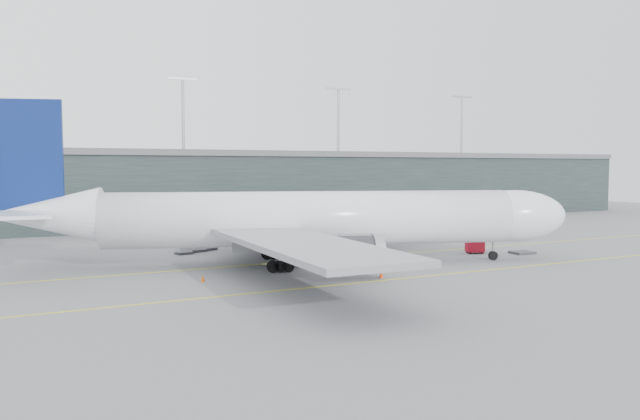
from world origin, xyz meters
name	(u,v)px	position (x,y,z in m)	size (l,w,h in m)	color
ground	(245,260)	(0.00, 0.00, 0.00)	(320.00, 320.00, 0.00)	slate
taxiline_a	(256,265)	(0.00, -4.00, 0.01)	(160.00, 0.25, 0.02)	yellow
taxiline_b	(315,287)	(0.00, -20.00, 0.01)	(160.00, 0.25, 0.02)	yellow
taxiline_lead_main	(231,241)	(5.00, 20.00, 0.01)	(0.25, 60.00, 0.02)	yellow
terminal	(148,187)	(0.00, 58.00, 7.62)	(240.00, 36.00, 29.00)	#1D2827
main_aircraft	(307,220)	(5.61, -6.86, 5.48)	(67.90, 62.55, 19.53)	white
jet_bridge	(350,210)	(27.47, 20.67, 4.24)	(12.90, 43.94, 5.66)	#2B2A2F
gse_cart	(475,247)	(30.52, -8.45, 0.90)	(2.74, 2.22, 1.62)	#A40B1C
baggage_dolly	(522,252)	(36.09, -11.71, 0.18)	(2.97, 2.38, 0.30)	#393A3F
uld_a	(184,247)	(-5.48, 8.97, 1.02)	(2.43, 2.10, 1.95)	#323236
uld_b	(197,244)	(-3.16, 10.43, 1.06)	(2.67, 2.39, 2.02)	#323236
uld_c	(208,243)	(-1.26, 11.65, 1.07)	(2.71, 2.44, 2.03)	#323236
cone_nose	(480,247)	(34.52, -5.10, 0.30)	(0.38, 0.38, 0.61)	#CB580B
cone_wing_stbd	(381,274)	(8.69, -18.67, 0.39)	(0.50, 0.50, 0.79)	red
cone_wing_port	(276,244)	(9.29, 11.47, 0.32)	(0.41, 0.41, 0.65)	#FA500D
cone_tail	(203,278)	(-9.06, -12.13, 0.36)	(0.45, 0.45, 0.72)	#CA5B0B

